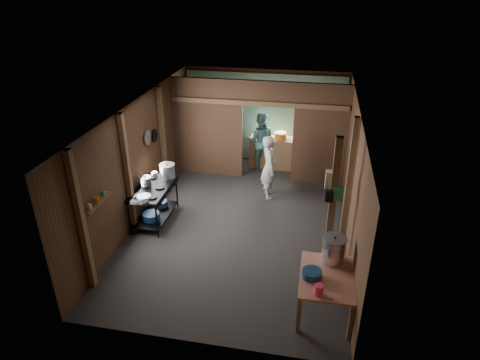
% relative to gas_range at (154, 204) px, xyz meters
% --- Properties ---
extents(floor, '(4.50, 7.00, 0.00)m').
position_rel_gas_range_xyz_m(floor, '(1.88, 0.36, -0.41)').
color(floor, '#2A2626').
rests_on(floor, ground).
extents(ceiling, '(4.50, 7.00, 0.00)m').
position_rel_gas_range_xyz_m(ceiling, '(1.88, 0.36, 2.19)').
color(ceiling, '#4D4B49').
rests_on(ceiling, ground).
extents(wall_back, '(4.50, 0.00, 2.60)m').
position_rel_gas_range_xyz_m(wall_back, '(1.88, 3.86, 0.89)').
color(wall_back, '#4D331E').
rests_on(wall_back, ground).
extents(wall_front, '(4.50, 0.00, 2.60)m').
position_rel_gas_range_xyz_m(wall_front, '(1.88, -3.14, 0.89)').
color(wall_front, '#4D331E').
rests_on(wall_front, ground).
extents(wall_left, '(0.00, 7.00, 2.60)m').
position_rel_gas_range_xyz_m(wall_left, '(-0.37, 0.36, 0.89)').
color(wall_left, '#4D331E').
rests_on(wall_left, ground).
extents(wall_right, '(0.00, 7.00, 2.60)m').
position_rel_gas_range_xyz_m(wall_right, '(4.13, 0.36, 0.89)').
color(wall_right, '#4D331E').
rests_on(wall_right, ground).
extents(partition_left, '(1.85, 0.10, 2.60)m').
position_rel_gas_range_xyz_m(partition_left, '(0.55, 2.56, 0.89)').
color(partition_left, brown).
rests_on(partition_left, floor).
extents(partition_right, '(1.35, 0.10, 2.60)m').
position_rel_gas_range_xyz_m(partition_right, '(3.46, 2.56, 0.89)').
color(partition_right, brown).
rests_on(partition_right, floor).
extents(partition_header, '(1.30, 0.10, 0.60)m').
position_rel_gas_range_xyz_m(partition_header, '(2.13, 2.56, 1.89)').
color(partition_header, brown).
rests_on(partition_header, wall_back).
extents(turquoise_panel, '(4.40, 0.06, 2.50)m').
position_rel_gas_range_xyz_m(turquoise_panel, '(1.88, 3.80, 0.84)').
color(turquoise_panel, '#70B5AF').
rests_on(turquoise_panel, wall_back).
extents(back_counter, '(1.20, 0.50, 0.85)m').
position_rel_gas_range_xyz_m(back_counter, '(2.18, 3.31, 0.01)').
color(back_counter, brown).
rests_on(back_counter, floor).
extents(wall_clock, '(0.20, 0.03, 0.20)m').
position_rel_gas_range_xyz_m(wall_clock, '(2.13, 3.76, 1.49)').
color(wall_clock, silver).
rests_on(wall_clock, wall_back).
extents(post_left_a, '(0.10, 0.12, 2.60)m').
position_rel_gas_range_xyz_m(post_left_a, '(-0.30, -2.24, 0.89)').
color(post_left_a, brown).
rests_on(post_left_a, floor).
extents(post_left_b, '(0.10, 0.12, 2.60)m').
position_rel_gas_range_xyz_m(post_left_b, '(-0.30, -0.44, 0.89)').
color(post_left_b, brown).
rests_on(post_left_b, floor).
extents(post_left_c, '(0.10, 0.12, 2.60)m').
position_rel_gas_range_xyz_m(post_left_c, '(-0.30, 1.56, 0.89)').
color(post_left_c, brown).
rests_on(post_left_c, floor).
extents(post_right, '(0.10, 0.12, 2.60)m').
position_rel_gas_range_xyz_m(post_right, '(4.06, 0.16, 0.89)').
color(post_right, brown).
rests_on(post_right, floor).
extents(post_free, '(0.12, 0.12, 2.60)m').
position_rel_gas_range_xyz_m(post_free, '(3.73, -0.94, 0.89)').
color(post_free, brown).
rests_on(post_free, floor).
extents(cross_beam, '(4.40, 0.12, 0.12)m').
position_rel_gas_range_xyz_m(cross_beam, '(1.88, 2.51, 1.64)').
color(cross_beam, brown).
rests_on(cross_beam, wall_left).
extents(pan_lid_big, '(0.03, 0.34, 0.34)m').
position_rel_gas_range_xyz_m(pan_lid_big, '(-0.33, 0.76, 1.24)').
color(pan_lid_big, gray).
rests_on(pan_lid_big, wall_left).
extents(pan_lid_small, '(0.03, 0.30, 0.30)m').
position_rel_gas_range_xyz_m(pan_lid_small, '(-0.33, 1.16, 1.14)').
color(pan_lid_small, black).
rests_on(pan_lid_small, wall_left).
extents(wall_shelf, '(0.14, 0.80, 0.03)m').
position_rel_gas_range_xyz_m(wall_shelf, '(-0.27, -1.74, 0.99)').
color(wall_shelf, brown).
rests_on(wall_shelf, wall_left).
extents(jar_white, '(0.07, 0.07, 0.10)m').
position_rel_gas_range_xyz_m(jar_white, '(-0.27, -1.99, 1.05)').
color(jar_white, silver).
rests_on(jar_white, wall_shelf).
extents(jar_yellow, '(0.08, 0.08, 0.10)m').
position_rel_gas_range_xyz_m(jar_yellow, '(-0.27, -1.74, 1.05)').
color(jar_yellow, '#C96D16').
rests_on(jar_yellow, wall_shelf).
extents(jar_green, '(0.06, 0.06, 0.10)m').
position_rel_gas_range_xyz_m(jar_green, '(-0.27, -1.52, 1.05)').
color(jar_green, '#288F53').
rests_on(jar_green, wall_shelf).
extents(bag_white, '(0.22, 0.15, 0.32)m').
position_rel_gas_range_xyz_m(bag_white, '(3.68, -0.86, 1.37)').
color(bag_white, silver).
rests_on(bag_white, post_free).
extents(bag_green, '(0.16, 0.12, 0.24)m').
position_rel_gas_range_xyz_m(bag_green, '(3.80, -1.00, 1.19)').
color(bag_green, '#288F53').
rests_on(bag_green, post_free).
extents(bag_black, '(0.14, 0.10, 0.20)m').
position_rel_gas_range_xyz_m(bag_black, '(3.66, -1.02, 1.14)').
color(bag_black, black).
rests_on(bag_black, post_free).
extents(gas_range, '(0.72, 1.39, 0.82)m').
position_rel_gas_range_xyz_m(gas_range, '(0.00, 0.00, 0.00)').
color(gas_range, black).
rests_on(gas_range, floor).
extents(prep_table, '(0.85, 1.18, 0.69)m').
position_rel_gas_range_xyz_m(prep_table, '(3.71, -2.08, -0.06)').
color(prep_table, tan).
rests_on(prep_table, floor).
extents(stove_pot_large, '(0.42, 0.42, 0.35)m').
position_rel_gas_range_xyz_m(stove_pot_large, '(0.17, 0.50, 0.57)').
color(stove_pot_large, silver).
rests_on(stove_pot_large, gas_range).
extents(stove_pot_med, '(0.27, 0.27, 0.23)m').
position_rel_gas_range_xyz_m(stove_pot_med, '(-0.17, 0.05, 0.50)').
color(stove_pot_med, silver).
rests_on(stove_pot_med, gas_range).
extents(stove_saucepan, '(0.16, 0.16, 0.09)m').
position_rel_gas_range_xyz_m(stove_saucepan, '(-0.17, 0.55, 0.46)').
color(stove_saucepan, silver).
rests_on(stove_saucepan, gas_range).
extents(frying_pan, '(0.47, 0.58, 0.07)m').
position_rel_gas_range_xyz_m(frying_pan, '(0.00, -0.47, 0.44)').
color(frying_pan, gray).
rests_on(frying_pan, gas_range).
extents(blue_tub_front, '(0.37, 0.37, 0.15)m').
position_rel_gas_range_xyz_m(blue_tub_front, '(0.00, -0.23, -0.18)').
color(blue_tub_front, navy).
rests_on(blue_tub_front, gas_range).
extents(blue_tub_back, '(0.31, 0.31, 0.12)m').
position_rel_gas_range_xyz_m(blue_tub_back, '(0.00, 0.37, -0.19)').
color(blue_tub_back, navy).
rests_on(blue_tub_back, gas_range).
extents(stock_pot, '(0.49, 0.49, 0.47)m').
position_rel_gas_range_xyz_m(stock_pot, '(3.79, -1.67, 0.50)').
color(stock_pot, silver).
rests_on(stock_pot, prep_table).
extents(wash_basin, '(0.42, 0.42, 0.12)m').
position_rel_gas_range_xyz_m(wash_basin, '(3.47, -2.15, 0.34)').
color(wash_basin, navy).
rests_on(wash_basin, prep_table).
extents(pink_bucket, '(0.15, 0.15, 0.17)m').
position_rel_gas_range_xyz_m(pink_bucket, '(3.58, -2.53, 0.37)').
color(pink_bucket, '#F74066').
rests_on(pink_bucket, prep_table).
extents(knife, '(0.30, 0.12, 0.01)m').
position_rel_gas_range_xyz_m(knife, '(3.65, -2.56, 0.29)').
color(knife, silver).
rests_on(knife, prep_table).
extents(yellow_tub, '(0.33, 0.33, 0.18)m').
position_rel_gas_range_xyz_m(yellow_tub, '(2.40, 3.31, 0.53)').
color(yellow_tub, '#C96D16').
rests_on(yellow_tub, back_counter).
extents(cook, '(0.53, 0.66, 1.57)m').
position_rel_gas_range_xyz_m(cook, '(2.32, 1.56, 0.37)').
color(cook, beige).
rests_on(cook, floor).
extents(worker_back, '(0.81, 0.65, 1.61)m').
position_rel_gas_range_xyz_m(worker_back, '(1.87, 3.19, 0.39)').
color(worker_back, teal).
rests_on(worker_back, floor).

